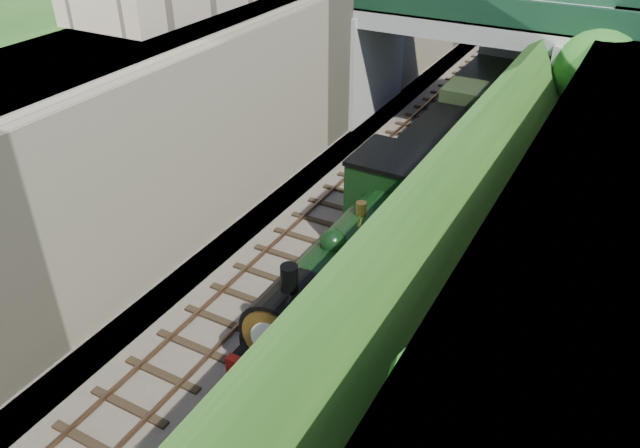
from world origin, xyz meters
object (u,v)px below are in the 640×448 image
(locomotive, at_px, (357,256))
(tender, at_px, (438,168))
(road_bridge, at_px, (494,55))
(tree, at_px, (601,74))

(locomotive, height_order, tender, locomotive)
(tender, bearing_deg, locomotive, -90.00)
(road_bridge, bearing_deg, tender, -88.12)
(road_bridge, distance_m, tree, 5.58)
(locomotive, bearing_deg, tender, 90.00)
(locomotive, distance_m, tender, 7.37)
(tender, bearing_deg, road_bridge, 91.88)
(road_bridge, relative_size, tender, 2.67)
(tree, bearing_deg, tender, -131.58)
(locomotive, bearing_deg, tree, 69.60)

